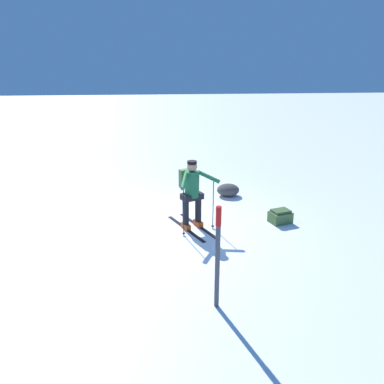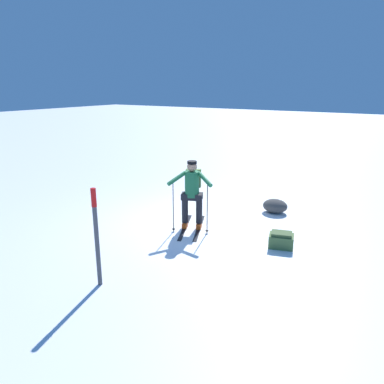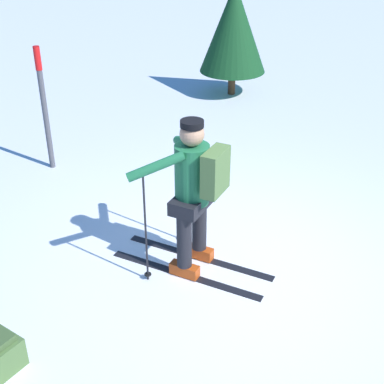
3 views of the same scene
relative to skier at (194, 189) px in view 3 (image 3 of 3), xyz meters
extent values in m
plane|color=white|center=(-0.33, 0.19, -0.93)|extent=(80.00, 80.00, 0.00)
cube|color=black|center=(0.16, 0.05, -0.92)|extent=(0.77, 1.56, 0.01)
cube|color=#C64714|center=(0.16, 0.05, -0.86)|extent=(0.22, 0.32, 0.12)
cylinder|color=black|center=(0.16, 0.05, -0.47)|extent=(0.15, 0.15, 0.65)
cube|color=black|center=(-0.15, -0.09, -0.92)|extent=(0.77, 1.56, 0.01)
cube|color=#C64714|center=(-0.15, -0.09, -0.86)|extent=(0.22, 0.32, 0.12)
cylinder|color=black|center=(-0.15, -0.09, -0.47)|extent=(0.15, 0.15, 0.65)
cube|color=black|center=(0.01, -0.02, -0.15)|extent=(0.56, 0.46, 0.14)
cylinder|color=#1E663D|center=(0.01, -0.02, 0.15)|extent=(0.33, 0.33, 0.59)
sphere|color=tan|center=(0.01, -0.02, 0.56)|extent=(0.23, 0.23, 0.23)
cylinder|color=black|center=(0.01, -0.02, 0.66)|extent=(0.22, 0.22, 0.06)
cube|color=#4C6B38|center=(-0.09, 0.20, 0.23)|extent=(0.38, 0.28, 0.43)
cylinder|color=black|center=(0.49, -0.13, -0.32)|extent=(0.02, 0.02, 1.21)
cylinder|color=black|center=(0.49, -0.13, -0.87)|extent=(0.07, 0.07, 0.01)
cylinder|color=#1E663D|center=(0.38, -0.08, 0.33)|extent=(0.52, 0.34, 0.26)
cylinder|color=black|center=(-0.22, -0.45, -0.32)|extent=(0.02, 0.02, 1.21)
cylinder|color=black|center=(-0.22, -0.45, -0.87)|extent=(0.07, 0.07, 0.01)
cylinder|color=#1E663D|center=(-0.20, -0.33, 0.33)|extent=(0.21, 0.55, 0.26)
cylinder|color=#4C4C51|center=(0.07, -3.08, -0.07)|extent=(0.07, 0.07, 1.71)
cylinder|color=red|center=(0.07, -3.08, 0.63)|extent=(0.09, 0.09, 0.31)
cylinder|color=#4C331E|center=(-4.08, -3.82, -0.70)|extent=(0.14, 0.14, 0.45)
cone|color=#14421E|center=(-4.08, -3.82, 0.33)|extent=(1.24, 1.24, 1.61)
camera|label=1|loc=(-0.86, -8.07, 2.75)|focal=35.00mm
camera|label=2|loc=(4.44, -7.07, 2.37)|focal=35.00mm
camera|label=3|loc=(2.84, 3.46, 2.45)|focal=50.00mm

